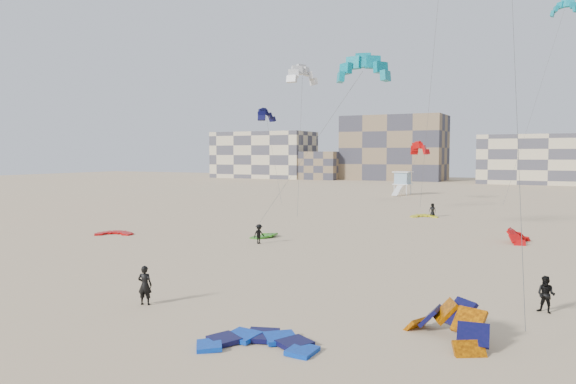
% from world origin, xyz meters
% --- Properties ---
extents(ground, '(320.00, 320.00, 0.00)m').
position_xyz_m(ground, '(0.00, 0.00, 0.00)').
color(ground, tan).
rests_on(ground, ground).
extents(kite_ground_blue, '(5.19, 5.32, 0.76)m').
position_xyz_m(kite_ground_blue, '(5.00, -2.77, 0.00)').
color(kite_ground_blue, '#0040C4').
rests_on(kite_ground_blue, ground).
extents(kite_ground_orange, '(5.53, 5.53, 3.95)m').
position_xyz_m(kite_ground_orange, '(11.24, 1.23, 0.00)').
color(kite_ground_orange, '#DB7000').
rests_on(kite_ground_orange, ground).
extents(kite_ground_red, '(4.15, 4.23, 0.58)m').
position_xyz_m(kite_ground_red, '(-21.47, 16.94, 0.00)').
color(kite_ground_red, red).
rests_on(kite_ground_red, ground).
extents(kite_ground_green, '(3.39, 3.22, 0.99)m').
position_xyz_m(kite_ground_green, '(-8.69, 21.95, 0.00)').
color(kite_ground_green, '#2C8116').
rests_on(kite_ground_green, ground).
extents(kite_ground_red_far, '(3.37, 3.27, 3.17)m').
position_xyz_m(kite_ground_red_far, '(11.60, 28.51, 0.00)').
color(kite_ground_red_far, red).
rests_on(kite_ground_red_far, ground).
extents(kite_ground_yellow, '(3.62, 3.72, 0.78)m').
position_xyz_m(kite_ground_yellow, '(0.15, 43.84, 0.00)').
color(kite_ground_yellow, gold).
rests_on(kite_ground_yellow, ground).
extents(kitesurfer_main, '(0.80, 0.65, 1.91)m').
position_xyz_m(kitesurfer_main, '(-2.82, -0.12, 0.96)').
color(kitesurfer_main, black).
rests_on(kitesurfer_main, ground).
extents(kitesurfer_b, '(0.99, 0.87, 1.71)m').
position_xyz_m(kitesurfer_b, '(14.49, 7.13, 0.85)').
color(kitesurfer_b, black).
rests_on(kitesurfer_b, ground).
extents(kitesurfer_c, '(0.92, 1.17, 1.59)m').
position_xyz_m(kitesurfer_c, '(-7.20, 18.45, 0.79)').
color(kitesurfer_c, black).
rests_on(kitesurfer_c, ground).
extents(kitesurfer_e, '(0.79, 0.52, 1.58)m').
position_xyz_m(kitesurfer_e, '(0.93, 44.61, 0.79)').
color(kitesurfer_e, black).
rests_on(kitesurfer_e, ground).
extents(kite_fly_teal_a, '(12.51, 4.86, 14.36)m').
position_xyz_m(kite_fly_teal_a, '(-0.14, 23.27, 14.03)').
color(kite_fly_teal_a, '#0AABAF').
rests_on(kite_fly_teal_a, ground).
extents(kite_fly_grey, '(4.99, 8.81, 16.25)m').
position_xyz_m(kite_fly_grey, '(-11.79, 36.13, 15.88)').
color(kite_fly_grey, white).
rests_on(kite_fly_grey, ground).
extents(kite_fly_navy, '(5.81, 4.87, 12.82)m').
position_xyz_m(kite_fly_navy, '(-21.84, 45.79, 12.40)').
color(kite_fly_navy, '#0D0B36').
rests_on(kite_fly_navy, ground).
extents(kite_fly_teal_b, '(8.30, 12.95, 26.83)m').
position_xyz_m(kite_fly_teal_b, '(13.67, 63.47, 26.50)').
color(kite_fly_teal_b, '#0AABAF').
rests_on(kite_fly_teal_b, ground).
extents(kite_fly_red, '(5.35, 9.03, 8.49)m').
position_xyz_m(kite_fly_red, '(-5.78, 65.20, 8.00)').
color(kite_fly_red, red).
rests_on(kite_fly_red, ground).
extents(lifeguard_tower_far, '(3.17, 5.82, 4.18)m').
position_xyz_m(lifeguard_tower_far, '(-11.78, 77.54, 2.07)').
color(lifeguard_tower_far, white).
rests_on(lifeguard_tower_far, ground).
extents(condo_west_a, '(30.00, 15.00, 14.00)m').
position_xyz_m(condo_west_a, '(-70.00, 130.00, 7.00)').
color(condo_west_a, beige).
rests_on(condo_west_a, ground).
extents(condo_west_b, '(28.00, 14.00, 18.00)m').
position_xyz_m(condo_west_b, '(-30.00, 134.00, 9.00)').
color(condo_west_b, '#7C664B').
rests_on(condo_west_b, ground).
extents(condo_mid, '(32.00, 16.00, 12.00)m').
position_xyz_m(condo_mid, '(10.00, 130.00, 6.00)').
color(condo_mid, beige).
rests_on(condo_mid, ground).
extents(condo_fill_left, '(12.00, 10.00, 8.00)m').
position_xyz_m(condo_fill_left, '(-50.00, 128.00, 4.00)').
color(condo_fill_left, '#7C664B').
rests_on(condo_fill_left, ground).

